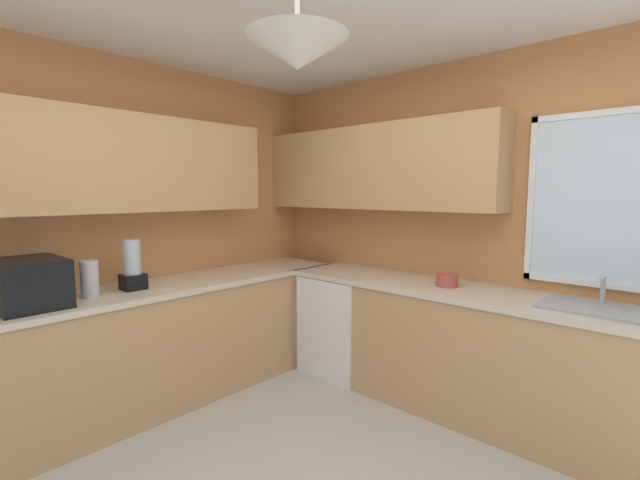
% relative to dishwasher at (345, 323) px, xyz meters
% --- Properties ---
extents(room_shell, '(4.07, 3.92, 2.66)m').
position_rel_dishwasher_xyz_m(room_shell, '(0.20, -0.95, 1.42)').
color(room_shell, '#C6844C').
rests_on(room_shell, ground_plane).
extents(counter_run_left, '(0.65, 3.53, 0.90)m').
position_rel_dishwasher_xyz_m(counter_run_left, '(-0.66, -1.56, 0.02)').
color(counter_run_left, tan).
rests_on(counter_run_left, ground_plane).
extents(counter_run_back, '(3.16, 0.65, 0.90)m').
position_rel_dishwasher_xyz_m(counter_run_back, '(1.21, 0.03, 0.02)').
color(counter_run_back, tan).
rests_on(counter_run_back, ground_plane).
extents(dishwasher, '(0.60, 0.60, 0.86)m').
position_rel_dishwasher_xyz_m(dishwasher, '(0.00, 0.00, 0.00)').
color(dishwasher, white).
rests_on(dishwasher, ground_plane).
extents(microwave, '(0.48, 0.36, 0.29)m').
position_rel_dishwasher_xyz_m(microwave, '(-0.66, -2.21, 0.62)').
color(microwave, black).
rests_on(microwave, counter_run_left).
extents(kettle, '(0.11, 0.11, 0.24)m').
position_rel_dishwasher_xyz_m(kettle, '(-0.64, -1.87, 0.60)').
color(kettle, '#B7B7BC').
rests_on(kettle, counter_run_left).
extents(sink_assembly, '(0.59, 0.40, 0.19)m').
position_rel_dishwasher_xyz_m(sink_assembly, '(1.89, 0.04, 0.49)').
color(sink_assembly, '#9EA0A5').
rests_on(sink_assembly, counter_run_back).
extents(bowl, '(0.16, 0.16, 0.09)m').
position_rel_dishwasher_xyz_m(bowl, '(0.94, 0.03, 0.52)').
color(bowl, '#B74C42').
rests_on(bowl, counter_run_back).
extents(blender_appliance, '(0.15, 0.15, 0.36)m').
position_rel_dishwasher_xyz_m(blender_appliance, '(-0.66, -1.58, 0.64)').
color(blender_appliance, black).
rests_on(blender_appliance, counter_run_left).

